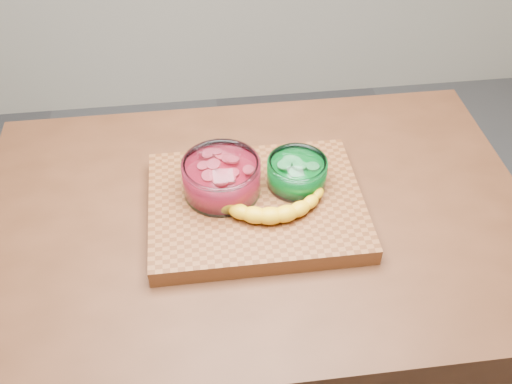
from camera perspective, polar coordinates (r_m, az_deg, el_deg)
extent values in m
cube|color=#4F2A17|center=(1.58, 0.00, -13.46)|extent=(1.20, 0.80, 0.90)
cube|color=brown|center=(1.21, 0.00, -1.36)|extent=(0.45, 0.35, 0.04)
cylinder|color=white|center=(1.19, -3.46, 1.48)|extent=(0.16, 0.16, 0.08)
cylinder|color=red|center=(1.20, -3.44, 1.08)|extent=(0.14, 0.14, 0.04)
cylinder|color=#FE5065|center=(1.18, -3.50, 2.18)|extent=(0.13, 0.13, 0.02)
cylinder|color=white|center=(1.22, 4.11, 1.96)|extent=(0.13, 0.13, 0.06)
cylinder|color=#068C27|center=(1.22, 4.10, 1.69)|extent=(0.11, 0.11, 0.03)
cylinder|color=#66D977|center=(1.21, 4.16, 2.61)|extent=(0.10, 0.10, 0.02)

